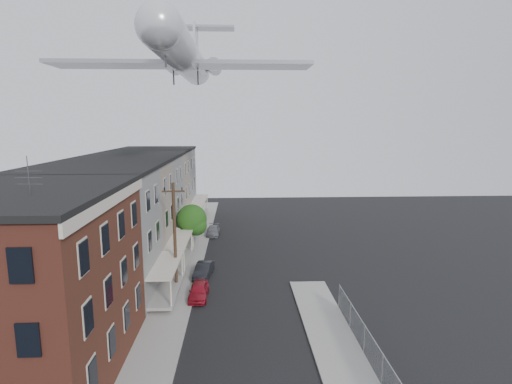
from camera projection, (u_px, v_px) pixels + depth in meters
The scene contains 17 objects.
sidewalk_left at pixel (187, 264), 39.01m from camera, with size 3.00×62.00×0.12m, color gray.
sidewalk_right at pixel (348, 375), 21.76m from camera, with size 3.00×26.00×0.12m, color gray.
curb_left at pixel (202, 264), 39.07m from camera, with size 0.15×62.00×0.14m, color gray.
curb_right at pixel (322, 376), 21.69m from camera, with size 0.15×26.00×0.14m, color gray.
corner_building at pixel (20, 285), 21.13m from camera, with size 10.31×12.30×12.15m.
row_house_a at pixel (88, 236), 30.49m from camera, with size 11.98×7.00×10.30m.
row_house_b at pixel (115, 215), 37.39m from camera, with size 11.98×7.00×10.30m.
row_house_c at pixel (135, 201), 44.28m from camera, with size 11.98×7.00×10.30m.
row_house_d at pixel (149, 191), 51.18m from camera, with size 11.98×7.00×10.30m.
row_house_e at pixel (159, 183), 58.07m from camera, with size 11.98×7.00×10.30m.
chainlink_fence at pixel (382, 370), 20.68m from camera, with size 0.06×18.06×1.90m.
utility_pole at pixel (175, 235), 32.32m from camera, with size 1.80×0.26×9.00m.
street_tree at pixel (193, 221), 42.32m from camera, with size 3.22×3.20×5.20m.
car_near at pixel (199, 291), 31.45m from camera, with size 1.45×3.61×1.23m, color maroon.
car_mid at pixel (204, 270), 35.89m from camera, with size 1.31×3.76×1.24m, color black.
car_far at pixel (213, 231), 49.43m from camera, with size 1.55×3.80×1.10m, color slate.
airplane at pixel (185, 57), 38.99m from camera, with size 24.04×27.44×8.01m.
Camera 1 is at (-0.39, -13.54, 13.56)m, focal length 28.00 mm.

